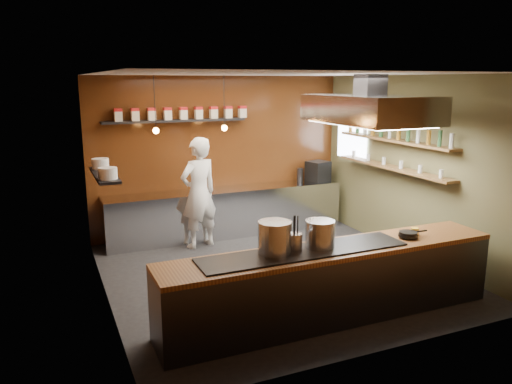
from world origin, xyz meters
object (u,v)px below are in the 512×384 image
extractor_hood (369,109)px  stockpot_large (275,238)px  stockpot_small (320,234)px  chef (199,193)px  espresso_machine (318,171)px

extractor_hood → stockpot_large: extractor_hood is taller
stockpot_large → stockpot_small: (0.59, -0.02, -0.02)m
extractor_hood → chef: (-1.99, 2.11, -1.52)m
extractor_hood → stockpot_large: (-2.06, -1.14, -1.37)m
stockpot_small → chef: chef is taller
espresso_machine → chef: size_ratio=0.20×
stockpot_small → chef: bearing=99.0°
extractor_hood → chef: size_ratio=1.02×
espresso_machine → chef: bearing=175.7°
stockpot_large → chef: (0.07, 3.25, -0.15)m
stockpot_large → chef: size_ratio=0.20×
stockpot_large → stockpot_small: bearing=-2.1°
stockpot_large → stockpot_small: stockpot_large is taller
extractor_hood → espresso_machine: (0.70, 2.61, -1.41)m
extractor_hood → espresso_machine: 3.04m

